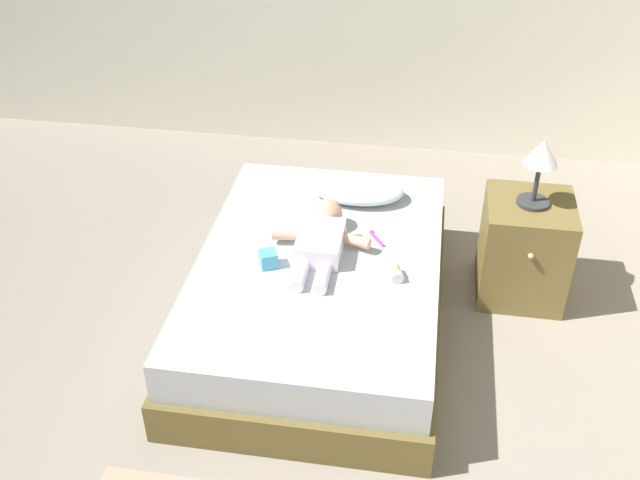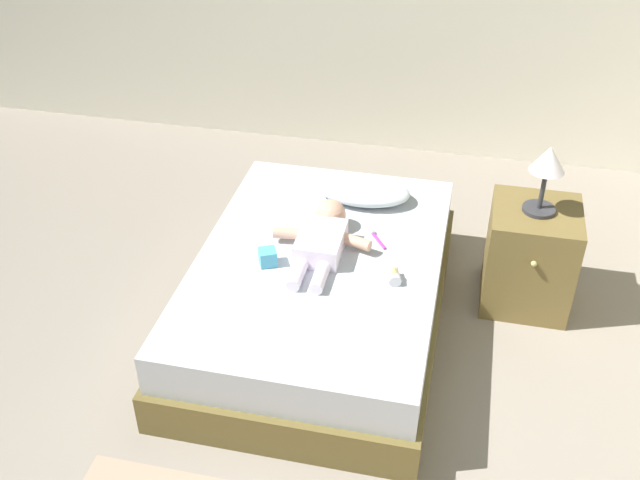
{
  "view_description": "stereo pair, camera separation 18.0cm",
  "coord_description": "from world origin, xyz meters",
  "px_view_note": "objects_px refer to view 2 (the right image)",
  "views": [
    {
      "loc": [
        0.46,
        -1.94,
        2.55
      ],
      "look_at": [
        0.0,
        0.95,
        0.52
      ],
      "focal_mm": 41.85,
      "sensor_mm": 36.0,
      "label": 1
    },
    {
      "loc": [
        0.64,
        -1.9,
        2.55
      ],
      "look_at": [
        0.0,
        0.95,
        0.52
      ],
      "focal_mm": 41.85,
      "sensor_mm": 36.0,
      "label": 2
    }
  ],
  "objects_px": {
    "bed": "(320,291)",
    "lamp": "(547,166)",
    "toy_block": "(268,257)",
    "baby": "(322,237)",
    "baby_bottle": "(394,275)",
    "nightstand": "(529,256)",
    "toothbrush": "(378,239)",
    "pillow": "(363,191)"
  },
  "relations": [
    {
      "from": "nightstand",
      "to": "toy_block",
      "type": "height_order",
      "value": "nightstand"
    },
    {
      "from": "toy_block",
      "to": "bed",
      "type": "bearing_deg",
      "value": 25.35
    },
    {
      "from": "baby",
      "to": "bed",
      "type": "bearing_deg",
      "value": -83.56
    },
    {
      "from": "bed",
      "to": "lamp",
      "type": "bearing_deg",
      "value": 22.72
    },
    {
      "from": "nightstand",
      "to": "pillow",
      "type": "bearing_deg",
      "value": 171.15
    },
    {
      "from": "lamp",
      "to": "baby_bottle",
      "type": "xyz_separation_m",
      "value": [
        -0.64,
        -0.54,
        -0.36
      ]
    },
    {
      "from": "lamp",
      "to": "nightstand",
      "type": "bearing_deg",
      "value": -90.0
    },
    {
      "from": "baby_bottle",
      "to": "toy_block",
      "type": "bearing_deg",
      "value": 179.97
    },
    {
      "from": "bed",
      "to": "baby_bottle",
      "type": "distance_m",
      "value": 0.46
    },
    {
      "from": "baby",
      "to": "lamp",
      "type": "relative_size",
      "value": 1.77
    },
    {
      "from": "pillow",
      "to": "toothbrush",
      "type": "relative_size",
      "value": 3.59
    },
    {
      "from": "pillow",
      "to": "toy_block",
      "type": "relative_size",
      "value": 4.74
    },
    {
      "from": "pillow",
      "to": "nightstand",
      "type": "xyz_separation_m",
      "value": [
        0.9,
        -0.14,
        -0.2
      ]
    },
    {
      "from": "toothbrush",
      "to": "baby_bottle",
      "type": "distance_m",
      "value": 0.33
    },
    {
      "from": "nightstand",
      "to": "lamp",
      "type": "height_order",
      "value": "lamp"
    },
    {
      "from": "baby",
      "to": "baby_bottle",
      "type": "relative_size",
      "value": 5.7
    },
    {
      "from": "pillow",
      "to": "nightstand",
      "type": "height_order",
      "value": "nightstand"
    },
    {
      "from": "nightstand",
      "to": "lamp",
      "type": "relative_size",
      "value": 1.56
    },
    {
      "from": "toothbrush",
      "to": "nightstand",
      "type": "xyz_separation_m",
      "value": [
        0.77,
        0.23,
        -0.15
      ]
    },
    {
      "from": "baby_bottle",
      "to": "lamp",
      "type": "bearing_deg",
      "value": 39.75
    },
    {
      "from": "baby",
      "to": "nightstand",
      "type": "height_order",
      "value": "baby"
    },
    {
      "from": "baby",
      "to": "toothbrush",
      "type": "relative_size",
      "value": 4.52
    },
    {
      "from": "bed",
      "to": "pillow",
      "type": "xyz_separation_m",
      "value": [
        0.11,
        0.57,
        0.27
      ]
    },
    {
      "from": "bed",
      "to": "lamp",
      "type": "xyz_separation_m",
      "value": [
        1.02,
        0.43,
        0.61
      ]
    },
    {
      "from": "baby",
      "to": "toy_block",
      "type": "distance_m",
      "value": 0.29
    },
    {
      "from": "bed",
      "to": "toy_block",
      "type": "distance_m",
      "value": 0.36
    },
    {
      "from": "nightstand",
      "to": "baby_bottle",
      "type": "height_order",
      "value": "nightstand"
    },
    {
      "from": "bed",
      "to": "toy_block",
      "type": "bearing_deg",
      "value": -154.65
    },
    {
      "from": "bed",
      "to": "baby_bottle",
      "type": "relative_size",
      "value": 16.01
    },
    {
      "from": "toy_block",
      "to": "baby",
      "type": "bearing_deg",
      "value": 40.55
    },
    {
      "from": "toothbrush",
      "to": "toy_block",
      "type": "xyz_separation_m",
      "value": [
        -0.48,
        -0.31,
        0.03
      ]
    },
    {
      "from": "toy_block",
      "to": "baby_bottle",
      "type": "bearing_deg",
      "value": -0.03
    },
    {
      "from": "pillow",
      "to": "lamp",
      "type": "bearing_deg",
      "value": -8.84
    },
    {
      "from": "baby",
      "to": "nightstand",
      "type": "relative_size",
      "value": 1.14
    },
    {
      "from": "baby",
      "to": "baby_bottle",
      "type": "bearing_deg",
      "value": -26.45
    },
    {
      "from": "bed",
      "to": "baby_bottle",
      "type": "bearing_deg",
      "value": -16.39
    },
    {
      "from": "baby",
      "to": "lamp",
      "type": "xyz_separation_m",
      "value": [
        1.03,
        0.35,
        0.33
      ]
    },
    {
      "from": "bed",
      "to": "toothbrush",
      "type": "bearing_deg",
      "value": 38.52
    },
    {
      "from": "bed",
      "to": "lamp",
      "type": "distance_m",
      "value": 1.26
    },
    {
      "from": "bed",
      "to": "baby",
      "type": "bearing_deg",
      "value": 96.44
    },
    {
      "from": "baby_bottle",
      "to": "toothbrush",
      "type": "bearing_deg",
      "value": 111.58
    },
    {
      "from": "toothbrush",
      "to": "nightstand",
      "type": "relative_size",
      "value": 0.25
    }
  ]
}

